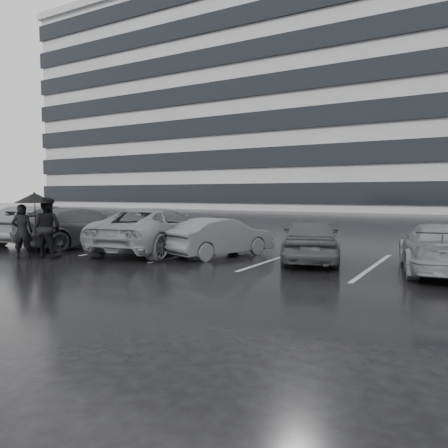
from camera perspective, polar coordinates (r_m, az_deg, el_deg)
ground at (r=11.23m, az=-1.06°, el=-5.98°), size 160.00×160.00×0.00m
office_building at (r=65.00m, az=4.31°, el=14.98°), size 61.00×26.00×29.00m
car_main at (r=12.70m, az=11.25°, el=-1.90°), size 2.68×4.15×1.31m
car_west_a at (r=13.56m, az=-0.41°, el=-1.72°), size 2.33×3.82×1.19m
car_west_b at (r=14.76m, az=-8.83°, el=-0.77°), size 3.26×5.59×1.46m
car_west_c at (r=16.84m, az=-17.88°, el=-0.41°), size 3.00×5.19×1.41m
car_west_d at (r=18.74m, az=-22.74°, el=-0.03°), size 2.49×4.67×1.46m
car_east at (r=11.93m, az=26.32°, el=-2.83°), size 2.46×4.46×1.22m
pedestrian_left at (r=14.48m, az=-24.86°, el=-0.85°), size 0.70×0.68×1.63m
pedestrian_right at (r=14.22m, az=-22.09°, el=-0.45°), size 1.03×0.89×1.83m
umbrella at (r=14.39m, az=-23.50°, el=3.15°), size 1.18×1.18×1.99m
stall_stripes at (r=13.77m, az=1.46°, el=-4.12°), size 19.72×5.00×0.00m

